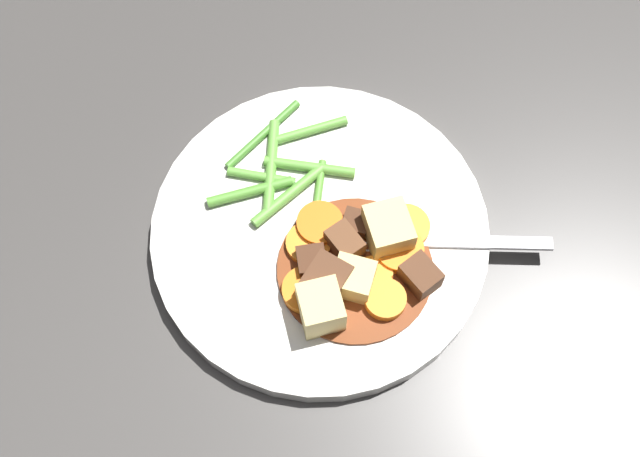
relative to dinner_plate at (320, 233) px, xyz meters
name	(u,v)px	position (x,y,z in m)	size (l,w,h in m)	color
ground_plane	(320,238)	(0.00, 0.00, -0.01)	(3.00, 3.00, 0.00)	#423F3D
dinner_plate	(320,233)	(0.00, 0.00, 0.00)	(0.26, 0.26, 0.02)	white
stew_sauce	(355,269)	(0.04, 0.01, 0.01)	(0.12, 0.12, 0.00)	brown
carrot_slice_0	(322,230)	(0.00, 0.00, 0.01)	(0.04, 0.04, 0.01)	orange
carrot_slice_1	(385,300)	(0.07, 0.03, 0.01)	(0.03, 0.03, 0.01)	orange
carrot_slice_2	(374,275)	(0.05, 0.02, 0.01)	(0.03, 0.03, 0.01)	orange
carrot_slice_3	(399,250)	(0.04, 0.05, 0.01)	(0.04, 0.04, 0.01)	orange
carrot_slice_4	(306,291)	(0.05, -0.03, 0.01)	(0.04, 0.04, 0.01)	orange
carrot_slice_5	(406,227)	(0.02, 0.06, 0.01)	(0.04, 0.04, 0.01)	orange
carrot_slice_6	(308,244)	(0.01, -0.01, 0.01)	(0.03, 0.03, 0.01)	orange
potato_chunk_0	(353,279)	(0.05, 0.01, 0.02)	(0.03, 0.03, 0.02)	#E5CC7A
potato_chunk_1	(321,308)	(0.07, -0.02, 0.03)	(0.03, 0.03, 0.03)	#E5CC7A
potato_chunk_2	(388,230)	(0.02, 0.04, 0.02)	(0.04, 0.03, 0.03)	#E5CC7A
meat_chunk_0	(420,276)	(0.06, 0.06, 0.02)	(0.03, 0.02, 0.02)	#56331E
meat_chunk_1	(356,224)	(0.01, 0.03, 0.02)	(0.02, 0.02, 0.02)	#4C2B19
meat_chunk_2	(326,282)	(0.05, -0.01, 0.02)	(0.03, 0.03, 0.03)	#56331E
meat_chunk_3	(344,244)	(0.02, 0.01, 0.02)	(0.03, 0.02, 0.02)	brown
meat_chunk_4	(312,262)	(0.03, -0.02, 0.02)	(0.02, 0.02, 0.02)	#4C2B19
green_bean_0	(288,195)	(-0.03, -0.01, 0.01)	(0.01, 0.01, 0.07)	#66AD42
green_bean_1	(310,131)	(-0.08, 0.02, 0.01)	(0.01, 0.01, 0.06)	#66AD42
green_bean_2	(263,134)	(-0.09, -0.02, 0.01)	(0.01, 0.01, 0.08)	#4C8E33
green_bean_3	(250,192)	(-0.04, -0.04, 0.01)	(0.01, 0.01, 0.07)	#599E38
green_bean_4	(310,167)	(-0.05, 0.01, 0.01)	(0.01, 0.01, 0.07)	#66AD42
green_bean_5	(319,190)	(-0.03, 0.01, 0.01)	(0.01, 0.01, 0.05)	#599E38
green_bean_6	(271,165)	(-0.06, -0.02, 0.01)	(0.01, 0.01, 0.08)	#66AD42
green_bean_7	(261,177)	(-0.06, -0.03, 0.01)	(0.01, 0.01, 0.05)	#66AD42
fork	(428,241)	(0.04, 0.07, 0.01)	(0.07, 0.17, 0.00)	silver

